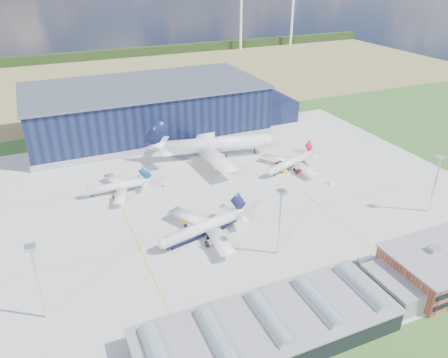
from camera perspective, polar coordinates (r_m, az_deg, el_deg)
ground at (r=162.02m, az=-1.42°, el=-4.70°), size 600.00×600.00×0.00m
apron at (r=170.02m, az=-2.70°, el=-3.07°), size 220.00×160.00×0.08m
farmland at (r=361.87m, az=-15.13°, el=12.44°), size 600.00×220.00×0.01m
treeline at (r=438.59m, az=-17.07°, el=15.16°), size 600.00×8.00×8.00m
hangar at (r=240.75m, az=-9.54°, el=8.82°), size 145.00×62.00×26.10m
glass_concourse at (r=115.14m, az=7.44°, el=-18.24°), size 78.00×23.00×8.60m
light_mast_west at (r=120.39m, az=-23.40°, el=-10.94°), size 2.60×2.60×23.00m
light_mast_center at (r=134.99m, az=7.34°, el=-4.31°), size 2.60×2.60×23.00m
light_mast_east at (r=174.53m, az=26.08°, el=0.54°), size 2.60×2.60×23.00m
airliner_navy at (r=146.49m, az=-3.09°, el=-5.74°), size 43.62×43.02×11.91m
airliner_red at (r=195.77m, az=8.55°, el=2.57°), size 40.71×40.29×10.42m
airliner_widebody at (r=204.76m, az=-1.13°, el=5.46°), size 72.99×71.97×20.08m
airliner_regional at (r=179.34m, az=-14.18°, el=-0.53°), size 29.90×29.29×9.49m
gse_tug_a at (r=158.22m, az=-4.74°, el=-5.30°), size 4.20×4.61×1.64m
gse_van_a at (r=118.01m, az=-10.41°, el=-18.89°), size 5.48×2.94×2.28m
gse_cart_a at (r=188.57m, az=13.83°, el=-0.50°), size 2.11×2.89×1.16m
gse_tug_c at (r=195.09m, az=7.91°, el=1.07°), size 3.11×3.76×1.41m
gse_cart_b at (r=182.65m, az=-7.44°, el=-0.83°), size 3.08×2.55×1.15m
gse_van_c at (r=144.65m, az=17.95°, el=-10.06°), size 4.65×2.70×2.11m
car_b at (r=159.83m, az=25.62°, el=-7.96°), size 3.53×1.39×1.14m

